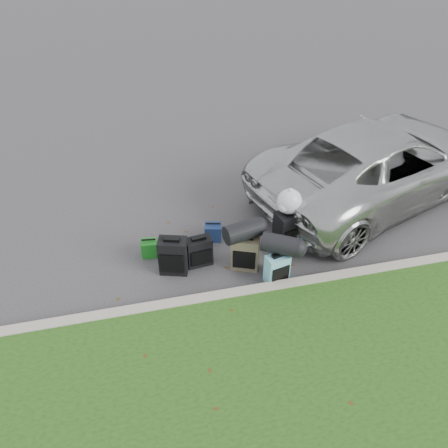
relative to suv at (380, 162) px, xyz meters
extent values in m
plane|color=#383535|center=(-3.31, -1.21, -0.75)|extent=(120.00, 120.00, 0.00)
cube|color=#9E937F|center=(-3.31, -2.21, -0.68)|extent=(120.00, 0.18, 0.15)
imported|color=#B7B7B2|center=(0.00, 0.00, 0.00)|extent=(5.96, 4.19, 1.51)
cube|color=black|center=(-3.91, -1.30, -0.49)|extent=(0.45, 0.28, 0.53)
cube|color=black|center=(-4.35, -1.38, -0.42)|extent=(0.52, 0.39, 0.66)
cube|color=#49422F|center=(-3.17, -1.54, -0.44)|extent=(0.52, 0.43, 0.62)
cube|color=#5698A7|center=(-2.76, -1.98, -0.49)|extent=(0.41, 0.30, 0.53)
cube|color=black|center=(-2.31, -1.30, -0.35)|extent=(0.60, 0.44, 0.81)
cube|color=#186E1B|center=(-4.71, -0.89, -0.60)|extent=(0.29, 0.24, 0.30)
cube|color=navy|center=(-3.55, -0.71, -0.60)|extent=(0.34, 0.30, 0.32)
cylinder|color=black|center=(-3.23, -1.55, 0.03)|extent=(0.65, 0.45, 0.32)
cylinder|color=black|center=(-2.72, -1.88, -0.07)|extent=(0.64, 0.56, 0.31)
sphere|color=silver|center=(-2.37, -1.25, 0.27)|extent=(0.42, 0.42, 0.42)
camera|label=1|loc=(-4.72, -6.74, 4.36)|focal=35.00mm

